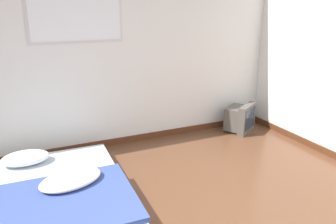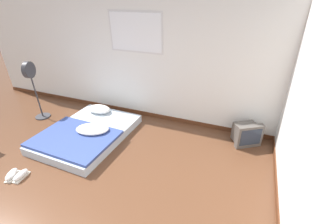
# 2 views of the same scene
# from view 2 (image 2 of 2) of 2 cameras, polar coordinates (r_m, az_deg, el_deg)

# --- Properties ---
(ground_plane) EXTENTS (20.00, 20.00, 0.00)m
(ground_plane) POSITION_cam_2_polar(r_m,az_deg,el_deg) (3.64, -28.10, -20.14)
(ground_plane) COLOR brown
(wall_back) EXTENTS (8.15, 0.08, 2.60)m
(wall_back) POSITION_cam_2_polar(r_m,az_deg,el_deg) (4.79, -7.89, 13.28)
(wall_back) COLOR white
(wall_back) RESTS_ON ground_plane
(wall_right) EXTENTS (0.08, 7.77, 2.60)m
(wall_right) POSITION_cam_2_polar(r_m,az_deg,el_deg) (1.95, 36.60, -18.55)
(wall_right) COLOR white
(wall_right) RESTS_ON ground_plane
(mattress_bed) EXTENTS (1.44, 1.85, 0.31)m
(mattress_bed) POSITION_cam_2_polar(r_m,az_deg,el_deg) (4.64, -19.83, -4.90)
(mattress_bed) COLOR silver
(mattress_bed) RESTS_ON ground_plane
(crt_tv) EXTENTS (0.56, 0.53, 0.44)m
(crt_tv) POSITION_cam_2_polar(r_m,az_deg,el_deg) (4.40, 19.25, -5.21)
(crt_tv) COLOR #56514C
(crt_tv) RESTS_ON ground_plane
(sneaker_pair) EXTENTS (0.31, 0.32, 0.10)m
(sneaker_pair) POSITION_cam_2_polar(r_m,az_deg,el_deg) (4.26, -34.13, -13.09)
(sneaker_pair) COLOR silver
(sneaker_pair) RESTS_ON ground_plane
(standing_fan) EXTENTS (0.31, 0.35, 1.27)m
(standing_fan) POSITION_cam_2_polar(r_m,az_deg,el_deg) (5.51, -31.27, 6.90)
(standing_fan) COLOR #333338
(standing_fan) RESTS_ON ground_plane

